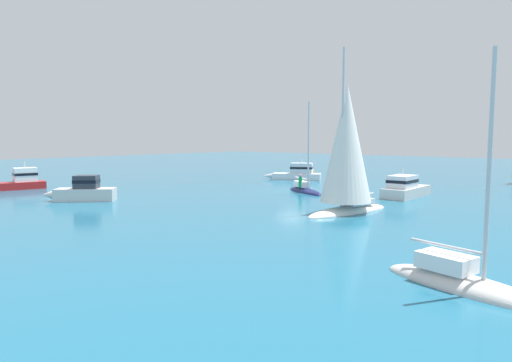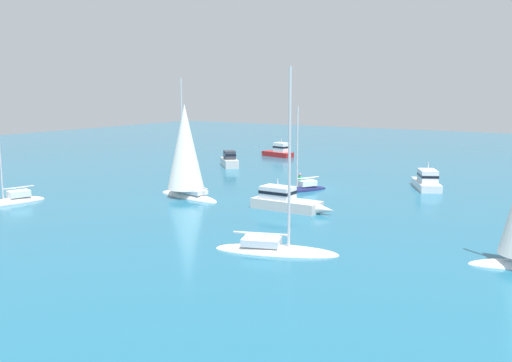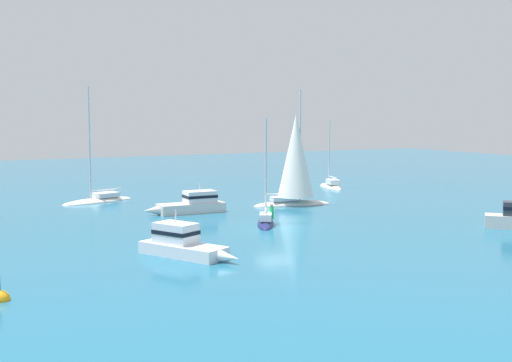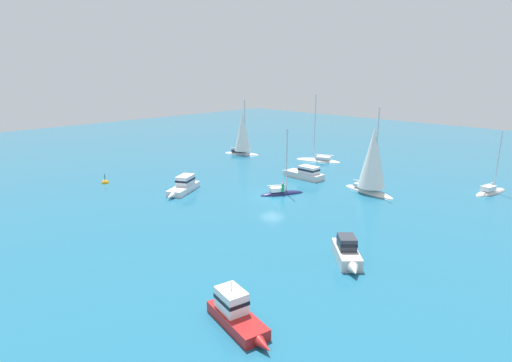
{
  "view_description": "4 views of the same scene",
  "coord_description": "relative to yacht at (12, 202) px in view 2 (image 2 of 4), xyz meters",
  "views": [
    {
      "loc": [
        23.29,
        -32.66,
        4.79
      ],
      "look_at": [
        2.23,
        -7.62,
        1.59
      ],
      "focal_mm": 31.59,
      "sensor_mm": 36.0,
      "label": 1
    },
    {
      "loc": [
        47.28,
        23.84,
        9.46
      ],
      "look_at": [
        2.63,
        -4.47,
        0.7
      ],
      "focal_mm": 39.74,
      "sensor_mm": 36.0,
      "label": 2
    },
    {
      "loc": [
        -41.2,
        22.68,
        8.21
      ],
      "look_at": [
        5.92,
        -1.6,
        2.75
      ],
      "focal_mm": 46.61,
      "sensor_mm": 36.0,
      "label": 3
    },
    {
      "loc": [
        -34.36,
        -30.69,
        14.4
      ],
      "look_at": [
        1.29,
        3.91,
        0.92
      ],
      "focal_mm": 29.03,
      "sensor_mm": 36.0,
      "label": 4
    }
  ],
  "objects": [
    {
      "name": "ground_plane",
      "position": [
        -19.38,
        17.79,
        -0.14
      ],
      "size": [
        160.0,
        160.0,
        0.0
      ],
      "primitive_type": "plane",
      "color": "#1E607F"
    },
    {
      "name": "yacht",
      "position": [
        0.0,
        0.0,
        0.0
      ],
      "size": [
        5.89,
        2.84,
        7.88
      ],
      "rotation": [
        0.0,
        0.0,
        6.04
      ],
      "color": "silver",
      "rests_on": "ground"
    },
    {
      "name": "sloop",
      "position": [
        -9.92,
        10.45,
        3.71
      ],
      "size": [
        3.78,
        7.34,
        10.67
      ],
      "rotation": [
        0.0,
        0.0,
        4.51
      ],
      "color": "silver",
      "rests_on": "ground"
    },
    {
      "name": "sloop_1",
      "position": [
        -17.9,
        17.67,
        0.07
      ],
      "size": [
        5.31,
        3.64,
        8.19
      ],
      "rotation": [
        0.0,
        0.0,
        5.78
      ],
      "color": "#191E4C",
      "rests_on": "ground"
    },
    {
      "name": "launch",
      "position": [
        -27.8,
        2.47,
        0.59
      ],
      "size": [
        4.71,
        4.63,
        1.93
      ],
      "rotation": [
        0.0,
        0.0,
        3.91
      ],
      "color": "silver",
      "rests_on": "ground"
    },
    {
      "name": "cabin_cruiser",
      "position": [
        -25.23,
        27.02,
        0.59
      ],
      "size": [
        6.54,
        4.18,
        2.64
      ],
      "rotation": [
        0.0,
        0.0,
        3.61
      ],
      "color": "white",
      "rests_on": "ground"
    },
    {
      "name": "yacht_2",
      "position": [
        0.39,
        25.5,
        0.04
      ],
      "size": [
        4.44,
        7.61,
        10.97
      ],
      "rotation": [
        0.0,
        0.0,
        1.91
      ],
      "color": "silver",
      "rests_on": "ground"
    },
    {
      "name": "motor_cruiser",
      "position": [
        -39.39,
        2.64,
        0.61
      ],
      "size": [
        2.6,
        5.71,
        2.52
      ],
      "rotation": [
        0.0,
        0.0,
        4.49
      ],
      "color": "#B21E1E",
      "rests_on": "ground"
    },
    {
      "name": "powerboat",
      "position": [
        -9.98,
        20.37,
        0.57
      ],
      "size": [
        2.06,
        6.8,
        2.37
      ],
      "rotation": [
        0.0,
        0.0,
        1.56
      ],
      "color": "silver",
      "rests_on": "ground"
    }
  ]
}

